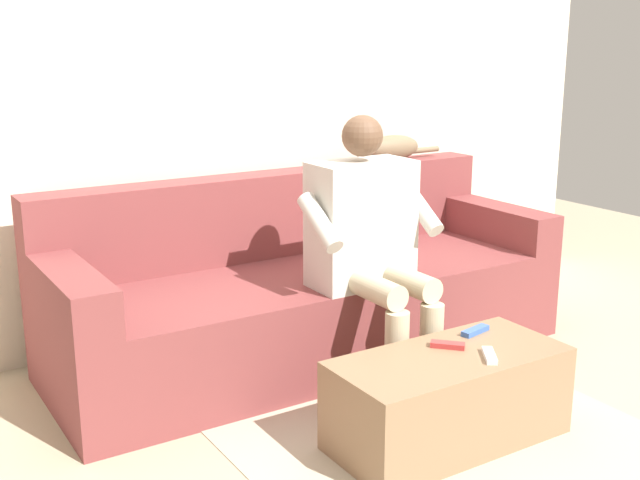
% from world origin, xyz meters
% --- Properties ---
extents(ground_plane, '(8.00, 8.00, 0.00)m').
position_xyz_m(ground_plane, '(0.00, 0.60, 0.00)').
color(ground_plane, tan).
extents(back_wall, '(4.68, 0.06, 2.57)m').
position_xyz_m(back_wall, '(0.00, -0.72, 1.28)').
color(back_wall, beige).
rests_on(back_wall, ground).
extents(couch, '(2.46, 0.87, 0.85)m').
position_xyz_m(couch, '(0.00, -0.15, 0.30)').
color(couch, brown).
rests_on(couch, ground).
extents(coffee_table, '(0.91, 0.42, 0.35)m').
position_xyz_m(coffee_table, '(0.00, 0.90, 0.18)').
color(coffee_table, '#8C6B4C').
rests_on(coffee_table, ground).
extents(person_solo_seated, '(0.60, 0.56, 1.18)m').
position_xyz_m(person_solo_seated, '(-0.07, 0.28, 0.67)').
color(person_solo_seated, beige).
rests_on(person_solo_seated, ground).
extents(cat_on_backrest, '(0.57, 0.13, 0.15)m').
position_xyz_m(cat_on_backrest, '(-0.69, -0.44, 0.92)').
color(cat_on_backrest, '#756047').
rests_on(cat_on_backrest, couch).
extents(remote_blue, '(0.15, 0.07, 0.02)m').
position_xyz_m(remote_blue, '(-0.23, 0.78, 0.36)').
color(remote_blue, '#3860B7').
rests_on(remote_blue, coffee_table).
extents(remote_red, '(0.12, 0.12, 0.02)m').
position_xyz_m(remote_red, '(-0.04, 0.84, 0.36)').
color(remote_red, '#B73333').
rests_on(remote_red, coffee_table).
extents(remote_white, '(0.11, 0.14, 0.02)m').
position_xyz_m(remote_white, '(-0.10, 1.00, 0.36)').
color(remote_white, white).
rests_on(remote_white, coffee_table).
extents(floor_rug, '(1.54, 1.52, 0.01)m').
position_xyz_m(floor_rug, '(0.00, 0.80, 0.00)').
color(floor_rug, '#B7AD93').
rests_on(floor_rug, ground).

